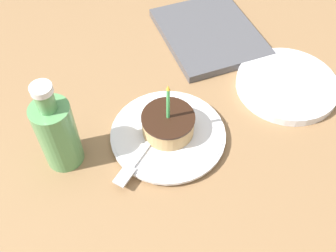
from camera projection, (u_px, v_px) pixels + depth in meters
name	position (u px, v px, depth m)	size (l,w,h in m)	color
ground_plane	(157.00, 141.00, 0.82)	(2.40, 2.40, 0.04)	olive
plate	(168.00, 135.00, 0.79)	(0.23, 0.23, 0.02)	silver
cake_slice	(168.00, 124.00, 0.77)	(0.11, 0.11, 0.13)	tan
fork	(138.00, 157.00, 0.75)	(0.12, 0.14, 0.00)	silver
bottle	(57.00, 132.00, 0.71)	(0.07, 0.07, 0.20)	#599959
side_plate	(287.00, 85.00, 0.88)	(0.23, 0.23, 0.02)	silver
marble_board	(209.00, 33.00, 0.99)	(0.27, 0.22, 0.02)	#4C4C51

